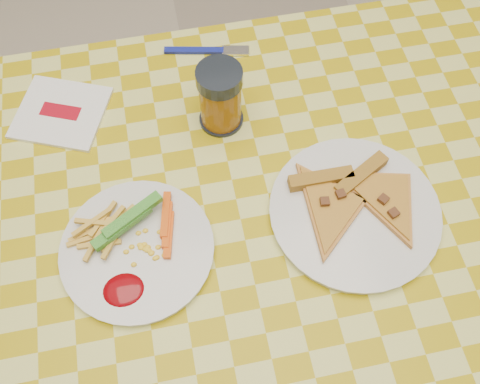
# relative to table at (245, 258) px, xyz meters

# --- Properties ---
(ground) EXTENTS (8.00, 8.00, 0.00)m
(ground) POSITION_rel_table_xyz_m (0.00, 0.00, -0.68)
(ground) COLOR beige
(ground) RESTS_ON ground
(table) EXTENTS (1.28, 0.88, 0.76)m
(table) POSITION_rel_table_xyz_m (0.00, 0.00, 0.00)
(table) COLOR white
(table) RESTS_ON ground
(plate_left) EXTENTS (0.26, 0.26, 0.01)m
(plate_left) POSITION_rel_table_xyz_m (-0.16, 0.01, 0.08)
(plate_left) COLOR silver
(plate_left) RESTS_ON table
(plate_right) EXTENTS (0.27, 0.27, 0.01)m
(plate_right) POSITION_rel_table_xyz_m (0.17, 0.01, 0.08)
(plate_right) COLOR silver
(plate_right) RESTS_ON table
(fries_veggies) EXTENTS (0.18, 0.16, 0.04)m
(fries_veggies) POSITION_rel_table_xyz_m (-0.17, 0.03, 0.10)
(fries_veggies) COLOR gold
(fries_veggies) RESTS_ON plate_left
(pizza_slices) EXTENTS (0.25, 0.23, 0.02)m
(pizza_slices) POSITION_rel_table_xyz_m (0.17, 0.02, 0.09)
(pizza_slices) COLOR gold
(pizza_slices) RESTS_ON plate_right
(drink_glass) EXTENTS (0.07, 0.07, 0.12)m
(drink_glass) POSITION_rel_table_xyz_m (0.00, 0.22, 0.13)
(drink_glass) COLOR black
(drink_glass) RESTS_ON table
(napkin) EXTENTS (0.18, 0.18, 0.01)m
(napkin) POSITION_rel_table_xyz_m (-0.26, 0.29, 0.08)
(napkin) COLOR white
(napkin) RESTS_ON table
(fork) EXTENTS (0.15, 0.05, 0.01)m
(fork) POSITION_rel_table_xyz_m (0.01, 0.38, 0.08)
(fork) COLOR navy
(fork) RESTS_ON table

